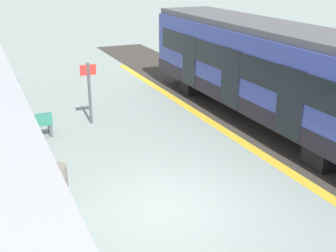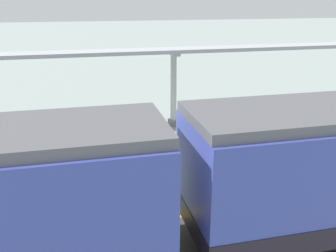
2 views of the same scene
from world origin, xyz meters
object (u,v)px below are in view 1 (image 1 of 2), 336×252
object	(u,v)px
train_near_carriage	(262,70)
trash_bin	(58,185)
passenger_by_the_benches	(13,90)
bench_mid_platform	(29,126)
platform_info_sign	(89,87)

from	to	relation	value
train_near_carriage	trash_bin	xyz separation A→B (m)	(7.86, 3.06, -1.35)
train_near_carriage	passenger_by_the_benches	world-z (taller)	train_near_carriage
bench_mid_platform	trash_bin	size ratio (longest dim) A/B	1.55
trash_bin	platform_info_sign	size ratio (longest dim) A/B	0.44
trash_bin	passenger_by_the_benches	bearing A→B (deg)	-87.66
bench_mid_platform	platform_info_sign	size ratio (longest dim) A/B	0.68
bench_mid_platform	platform_info_sign	bearing A→B (deg)	-163.73
bench_mid_platform	passenger_by_the_benches	distance (m)	2.62
train_near_carriage	platform_info_sign	xyz separation A→B (m)	(5.75, -2.06, -0.50)
train_near_carriage	bench_mid_platform	distance (m)	8.21
bench_mid_platform	passenger_by_the_benches	size ratio (longest dim) A/B	0.92
passenger_by_the_benches	platform_info_sign	bearing A→B (deg)	141.56
train_near_carriage	platform_info_sign	world-z (taller)	train_near_carriage
train_near_carriage	passenger_by_the_benches	distance (m)	9.10
train_near_carriage	bench_mid_platform	xyz separation A→B (m)	(7.96, -1.42, -1.39)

